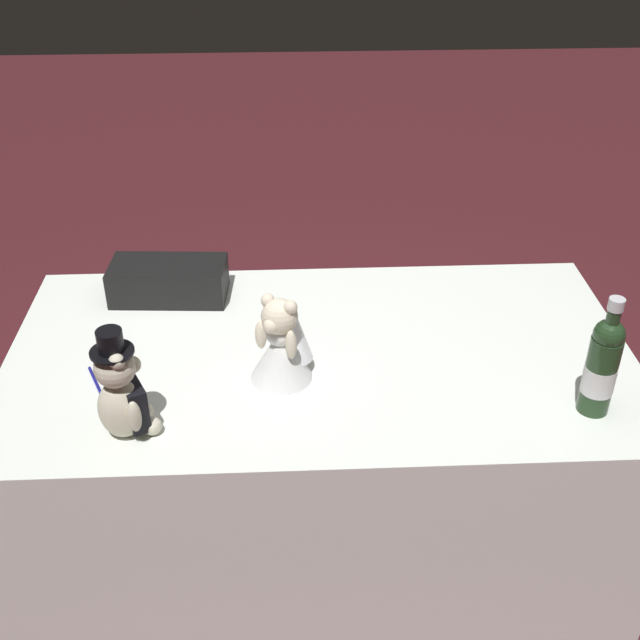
{
  "coord_description": "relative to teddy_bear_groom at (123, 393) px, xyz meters",
  "views": [
    {
      "loc": [
        0.08,
        1.74,
        1.94
      ],
      "look_at": [
        0.0,
        0.0,
        0.81
      ],
      "focal_mm": 44.58,
      "sensor_mm": 36.0,
      "label": 1
    }
  ],
  "objects": [
    {
      "name": "ground_plane",
      "position": [
        -0.46,
        -0.31,
        -0.83
      ],
      "size": [
        12.0,
        12.0,
        0.0
      ],
      "primitive_type": "plane",
      "color": "#47191E"
    },
    {
      "name": "reception_table",
      "position": [
        -0.46,
        -0.31,
        -0.47
      ],
      "size": [
        1.67,
        0.91,
        0.71
      ],
      "primitive_type": "cube",
      "color": "white",
      "rests_on": "ground_plane"
    },
    {
      "name": "teddy_bear_groom",
      "position": [
        0.0,
        0.0,
        0.0
      ],
      "size": [
        0.14,
        0.13,
        0.29
      ],
      "color": "beige",
      "rests_on": "reception_table"
    },
    {
      "name": "teddy_bear_bride",
      "position": [
        -0.36,
        -0.21,
        -0.01
      ],
      "size": [
        0.19,
        0.21,
        0.24
      ],
      "color": "white",
      "rests_on": "reception_table"
    },
    {
      "name": "champagne_bottle",
      "position": [
        -1.11,
        -0.03,
        0.02
      ],
      "size": [
        0.08,
        0.08,
        0.31
      ],
      "color": "#203A1E",
      "rests_on": "reception_table"
    },
    {
      "name": "signing_pen",
      "position": [
        0.11,
        -0.19,
        -0.11
      ],
      "size": [
        0.07,
        0.14,
        0.01
      ],
      "color": "navy",
      "rests_on": "reception_table"
    },
    {
      "name": "gift_case_black",
      "position": [
        -0.03,
        -0.62,
        -0.06
      ],
      "size": [
        0.35,
        0.18,
        0.11
      ],
      "color": "black",
      "rests_on": "reception_table"
    }
  ]
}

